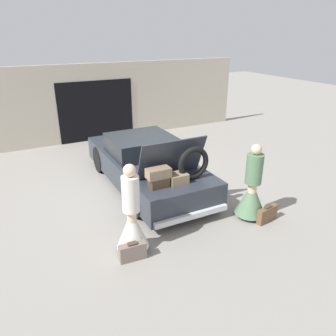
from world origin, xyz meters
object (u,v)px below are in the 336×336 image
object	(u,v)px
person_left	(132,221)
suitcase_beside_left_person	(133,252)
car	(146,164)
person_right	(252,192)
suitcase_beside_right_person	(267,214)

from	to	relation	value
person_left	suitcase_beside_left_person	world-z (taller)	person_left
car	person_right	bearing A→B (deg)	-61.81
car	suitcase_beside_left_person	world-z (taller)	car
car	suitcase_beside_right_person	bearing A→B (deg)	-61.41
person_left	suitcase_beside_right_person	world-z (taller)	person_left
car	person_right	distance (m)	2.93
car	person_right	size ratio (longest dim) A/B	2.80
car	person_left	world-z (taller)	person_left
suitcase_beside_left_person	person_left	bearing A→B (deg)	66.98
person_right	suitcase_beside_left_person	size ratio (longest dim) A/B	3.39
car	person_left	xyz separation A→B (m)	(-1.38, -2.52, 0.04)
person_left	person_right	xyz separation A→B (m)	(2.77, -0.06, -0.02)
person_right	suitcase_beside_left_person	xyz separation A→B (m)	(-2.88, -0.20, -0.44)
car	suitcase_beside_right_person	distance (m)	3.34
suitcase_beside_left_person	suitcase_beside_right_person	size ratio (longest dim) A/B	0.88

